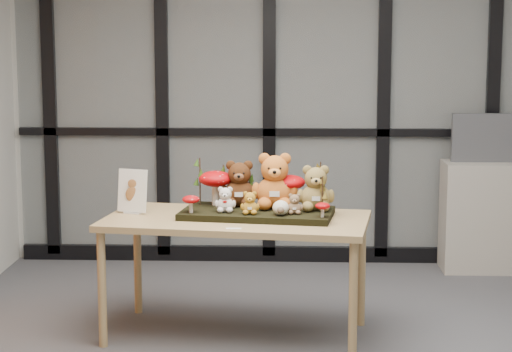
{
  "coord_description": "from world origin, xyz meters",
  "views": [
    {
      "loc": [
        -0.29,
        -4.84,
        1.83
      ],
      "look_at": [
        -0.49,
        0.56,
        0.99
      ],
      "focal_mm": 65.0,
      "sensor_mm": 36.0,
      "label": 1
    }
  ],
  "objects_px": {
    "monitor": "(486,138)",
    "bear_tan_back": "(316,185)",
    "mushroom_back_left": "(216,186)",
    "cabinet": "(484,216)",
    "bear_small_yellow": "(250,201)",
    "sign_holder": "(132,193)",
    "plush_cream_hedgehog": "(281,207)",
    "diorama_tray": "(257,213)",
    "mushroom_back_right": "(289,189)",
    "mushroom_front_right": "(323,209)",
    "bear_white_bow": "(225,198)",
    "bear_beige_small": "(294,203)",
    "bear_brown_medium": "(239,181)",
    "bear_pooh_yellow": "(275,178)",
    "mushroom_front_left": "(191,203)",
    "display_table": "(236,228)"
  },
  "relations": [
    {
      "from": "bear_tan_back",
      "to": "mushroom_back_left",
      "type": "distance_m",
      "value": 0.63
    },
    {
      "from": "bear_white_bow",
      "to": "mushroom_front_left",
      "type": "bearing_deg",
      "value": -162.73
    },
    {
      "from": "bear_small_yellow",
      "to": "sign_holder",
      "type": "distance_m",
      "value": 0.75
    },
    {
      "from": "mushroom_back_right",
      "to": "diorama_tray",
      "type": "bearing_deg",
      "value": -147.74
    },
    {
      "from": "diorama_tray",
      "to": "bear_tan_back",
      "type": "xyz_separation_m",
      "value": [
        0.35,
        0.02,
        0.17
      ]
    },
    {
      "from": "bear_white_bow",
      "to": "mushroom_front_left",
      "type": "height_order",
      "value": "bear_white_bow"
    },
    {
      "from": "bear_beige_small",
      "to": "plush_cream_hedgehog",
      "type": "xyz_separation_m",
      "value": [
        -0.08,
        -0.04,
        -0.02
      ]
    },
    {
      "from": "cabinet",
      "to": "monitor",
      "type": "relative_size",
      "value": 1.61
    },
    {
      "from": "mushroom_back_left",
      "to": "cabinet",
      "type": "height_order",
      "value": "mushroom_back_left"
    },
    {
      "from": "plush_cream_hedgehog",
      "to": "bear_tan_back",
      "type": "bearing_deg",
      "value": 47.84
    },
    {
      "from": "display_table",
      "to": "mushroom_front_left",
      "type": "distance_m",
      "value": 0.32
    },
    {
      "from": "bear_small_yellow",
      "to": "mushroom_back_right",
      "type": "height_order",
      "value": "mushroom_back_right"
    },
    {
      "from": "monitor",
      "to": "sign_holder",
      "type": "bearing_deg",
      "value": -147.81
    },
    {
      "from": "monitor",
      "to": "bear_tan_back",
      "type": "bearing_deg",
      "value": -130.11
    },
    {
      "from": "plush_cream_hedgehog",
      "to": "mushroom_front_right",
      "type": "height_order",
      "value": "plush_cream_hedgehog"
    },
    {
      "from": "plush_cream_hedgehog",
      "to": "mushroom_back_left",
      "type": "bearing_deg",
      "value": 150.97
    },
    {
      "from": "bear_tan_back",
      "to": "bear_white_bow",
      "type": "relative_size",
      "value": 1.79
    },
    {
      "from": "bear_pooh_yellow",
      "to": "bear_small_yellow",
      "type": "height_order",
      "value": "bear_pooh_yellow"
    },
    {
      "from": "bear_brown_medium",
      "to": "mushroom_back_right",
      "type": "xyz_separation_m",
      "value": [
        0.31,
        -0.01,
        -0.05
      ]
    },
    {
      "from": "mushroom_back_left",
      "to": "cabinet",
      "type": "xyz_separation_m",
      "value": [
        1.96,
        1.44,
        -0.47
      ]
    },
    {
      "from": "bear_beige_small",
      "to": "bear_brown_medium",
      "type": "bearing_deg",
      "value": 153.2
    },
    {
      "from": "bear_pooh_yellow",
      "to": "bear_beige_small",
      "type": "bearing_deg",
      "value": -49.02
    },
    {
      "from": "display_table",
      "to": "bear_small_yellow",
      "type": "xyz_separation_m",
      "value": [
        0.09,
        -0.08,
        0.18
      ]
    },
    {
      "from": "mushroom_front_right",
      "to": "cabinet",
      "type": "bearing_deg",
      "value": 54.01
    },
    {
      "from": "bear_small_yellow",
      "to": "bear_beige_small",
      "type": "xyz_separation_m",
      "value": [
        0.26,
        0.02,
        -0.01
      ]
    },
    {
      "from": "mushroom_front_left",
      "to": "plush_cream_hedgehog",
      "type": "bearing_deg",
      "value": -6.05
    },
    {
      "from": "bear_brown_medium",
      "to": "monitor",
      "type": "bearing_deg",
      "value": 47.72
    },
    {
      "from": "mushroom_front_right",
      "to": "sign_holder",
      "type": "bearing_deg",
      "value": 166.65
    },
    {
      "from": "bear_tan_back",
      "to": "bear_beige_small",
      "type": "xyz_separation_m",
      "value": [
        -0.13,
        -0.13,
        -0.08
      ]
    },
    {
      "from": "bear_pooh_yellow",
      "to": "bear_brown_medium",
      "type": "distance_m",
      "value": 0.23
    },
    {
      "from": "cabinet",
      "to": "bear_small_yellow",
      "type": "bearing_deg",
      "value": -135.21
    },
    {
      "from": "bear_beige_small",
      "to": "mushroom_front_left",
      "type": "xyz_separation_m",
      "value": [
        -0.61,
        0.01,
        -0.01
      ]
    },
    {
      "from": "mushroom_back_left",
      "to": "sign_holder",
      "type": "relative_size",
      "value": 0.86
    },
    {
      "from": "plush_cream_hedgehog",
      "to": "mushroom_back_left",
      "type": "relative_size",
      "value": 0.41
    },
    {
      "from": "cabinet",
      "to": "mushroom_front_left",
      "type": "bearing_deg",
      "value": -140.93
    },
    {
      "from": "plush_cream_hedgehog",
      "to": "mushroom_back_left",
      "type": "height_order",
      "value": "mushroom_back_left"
    },
    {
      "from": "mushroom_front_right",
      "to": "sign_holder",
      "type": "height_order",
      "value": "sign_holder"
    },
    {
      "from": "bear_pooh_yellow",
      "to": "mushroom_front_right",
      "type": "relative_size",
      "value": 3.89
    },
    {
      "from": "diorama_tray",
      "to": "bear_beige_small",
      "type": "relative_size",
      "value": 6.74
    },
    {
      "from": "sign_holder",
      "to": "cabinet",
      "type": "height_order",
      "value": "sign_holder"
    },
    {
      "from": "mushroom_back_right",
      "to": "bear_white_bow",
      "type": "bearing_deg",
      "value": -154.66
    },
    {
      "from": "diorama_tray",
      "to": "bear_brown_medium",
      "type": "xyz_separation_m",
      "value": [
        -0.11,
        0.13,
        0.18
      ]
    },
    {
      "from": "monitor",
      "to": "mushroom_front_right",
      "type": "bearing_deg",
      "value": -125.71
    },
    {
      "from": "bear_brown_medium",
      "to": "bear_beige_small",
      "type": "xyz_separation_m",
      "value": [
        0.34,
        -0.24,
        -0.09
      ]
    },
    {
      "from": "diorama_tray",
      "to": "bear_pooh_yellow",
      "type": "relative_size",
      "value": 2.43
    },
    {
      "from": "diorama_tray",
      "to": "sign_holder",
      "type": "bearing_deg",
      "value": -177.0
    },
    {
      "from": "mushroom_front_left",
      "to": "cabinet",
      "type": "relative_size",
      "value": 0.13
    },
    {
      "from": "diorama_tray",
      "to": "mushroom_back_right",
      "type": "xyz_separation_m",
      "value": [
        0.19,
        0.12,
        0.13
      ]
    },
    {
      "from": "bear_beige_small",
      "to": "cabinet",
      "type": "bearing_deg",
      "value": 57.51
    },
    {
      "from": "bear_pooh_yellow",
      "to": "bear_tan_back",
      "type": "xyz_separation_m",
      "value": [
        0.25,
        -0.06,
        -0.04
      ]
    }
  ]
}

